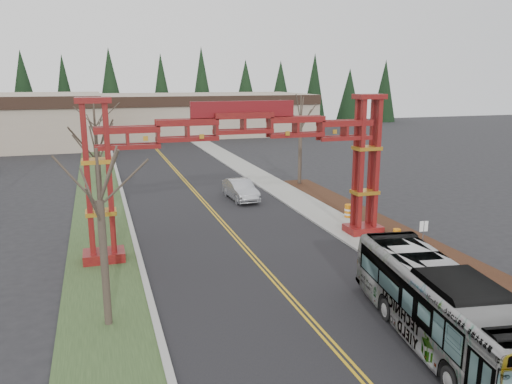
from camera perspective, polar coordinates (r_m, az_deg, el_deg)
name	(u,v)px	position (r m, az deg, el deg)	size (l,w,h in m)	color
road	(217,216)	(36.45, -4.51, -2.79)	(12.00, 110.00, 0.02)	black
lane_line_left	(215,216)	(36.42, -4.69, -2.78)	(0.12, 100.00, 0.01)	gold
lane_line_right	(218,216)	(36.47, -4.33, -2.75)	(0.12, 100.00, 0.01)	gold
curb_right	(295,209)	(38.25, 4.49, -1.93)	(0.30, 110.00, 0.15)	#A09F9B
sidewalk_right	(312,207)	(38.81, 6.47, -1.75)	(2.60, 110.00, 0.14)	gray
landscape_strip	(480,275)	(28.18, 24.23, -8.63)	(2.60, 50.00, 0.12)	black
grass_median	(102,226)	(35.56, -17.18, -3.69)	(4.00, 110.00, 0.08)	#2D4321
curb_left	(130,223)	(35.60, -14.20, -3.43)	(0.30, 110.00, 0.15)	#A09F9B
gateway_arch	(243,147)	(28.58, -1.46, 5.13)	(18.20, 1.60, 8.90)	#5B0C11
retail_building_east	(200,114)	(91.14, -6.46, 8.88)	(38.00, 20.30, 7.00)	tan
conifer_treeline	(138,95)	(101.56, -13.38, 10.70)	(116.10, 5.60, 13.00)	black
transit_bus	(441,307)	(20.27, 20.38, -12.22)	(2.57, 10.98, 3.06)	#B9BDC1
silver_sedan	(241,190)	(41.16, -1.78, 0.26)	(1.77, 5.06, 1.67)	#A5A8AD
bare_tree_median_near	(100,201)	(20.12, -17.41, -1.02)	(3.07, 3.07, 7.28)	#382D26
bare_tree_median_mid	(96,147)	(31.91, -17.77, 4.87)	(3.47, 3.47, 8.05)	#382D26
bare_tree_median_far	(95,126)	(49.32, -17.91, 7.17)	(3.39, 3.39, 7.70)	#382D26
bare_tree_right_far	(301,121)	(46.35, 5.12, 8.11)	(3.41, 3.41, 8.29)	#382D26
street_sign	(423,232)	(29.20, 18.58, -4.32)	(0.49, 0.10, 2.15)	#3F3F44
barrel_south	(397,236)	(31.66, 15.77, -4.87)	(0.48, 0.48, 0.89)	orange
barrel_mid	(370,224)	(33.71, 12.89, -3.61)	(0.49, 0.49, 0.91)	orange
barrel_north	(348,212)	(36.17, 10.52, -2.23)	(0.57, 0.57, 1.06)	orange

